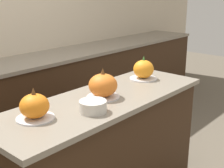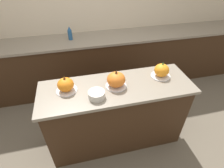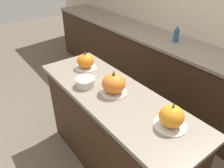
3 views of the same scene
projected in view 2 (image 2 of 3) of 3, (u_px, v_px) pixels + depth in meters
The scene contains 9 objects.
ground_plane at pixel (116, 137), 2.42m from camera, with size 12.00×12.00×0.00m, color #665B4C.
wall_back at pixel (93, 11), 2.87m from camera, with size 8.00×0.06×2.50m.
kitchen_island at pixel (116, 115), 2.14m from camera, with size 1.66×0.56×0.90m.
back_counter at pixel (99, 63), 3.10m from camera, with size 6.00×0.60×0.93m.
pumpkin_cake_left at pixel (66, 85), 1.76m from camera, with size 0.22×0.22×0.19m.
pumpkin_cake_center at pixel (116, 80), 1.82m from camera, with size 0.22×0.22×0.20m.
pumpkin_cake_right at pixel (162, 71), 1.97m from camera, with size 0.22×0.22×0.19m.
bottle_tall at pixel (70, 33), 2.70m from camera, with size 0.07×0.07×0.21m.
mixing_bowl at pixel (97, 95), 1.70m from camera, with size 0.16×0.16×0.07m.
Camera 2 is at (-0.39, -1.40, 2.07)m, focal length 28.00 mm.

